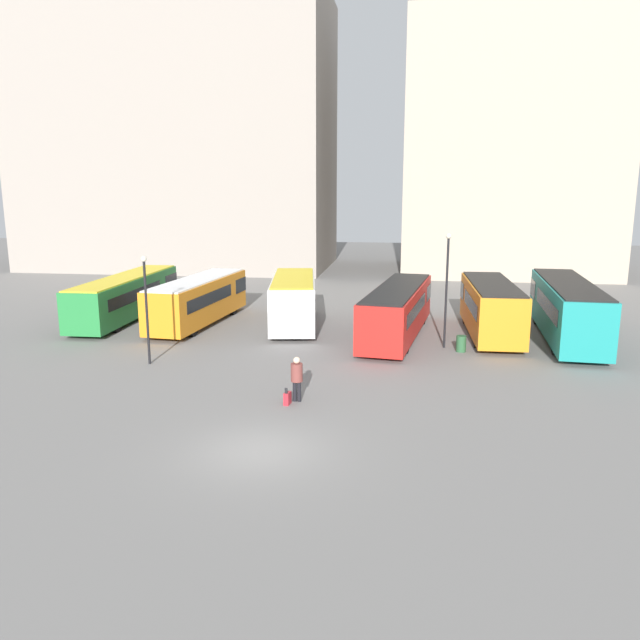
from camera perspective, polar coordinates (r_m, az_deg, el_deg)
The scene contains 14 objects.
ground_plane at distance 20.87m, azimuth -5.51°, elevation -11.79°, with size 160.00×160.00×0.00m, color slate.
building_block_left at distance 70.43m, azimuth -12.56°, elevation 16.21°, with size 31.33×16.60×27.84m.
building_block_right at distance 66.65m, azimuth 16.65°, elevation 14.60°, with size 19.97×15.98×23.99m.
bus_0 at distance 42.64m, azimuth -17.26°, elevation 2.18°, with size 2.70×12.56×2.78m.
bus_1 at distance 39.84m, azimuth -10.99°, elevation 1.89°, with size 3.35×10.78×2.86m.
bus_2 at distance 38.49m, azimuth -2.43°, elevation 1.88°, with size 3.99×9.43×3.05m.
bus_3 at distance 36.11m, azimuth 7.13°, elevation 1.00°, with size 4.09×12.10×2.88m.
bus_4 at distance 37.34m, azimuth 15.34°, elevation 1.18°, with size 2.70×9.76×3.08m.
bus_5 at distance 37.78m, azimuth 21.64°, elevation 1.04°, with size 3.36×12.35×3.25m.
traveler at distance 24.92m, azimuth -2.14°, elevation -5.05°, with size 0.53×0.53×1.84m.
suitcase at distance 24.85m, azimuth -3.00°, elevation -7.15°, with size 0.26×0.44×0.72m.
lamp_post_0 at distance 30.87m, azimuth -15.61°, elevation 1.71°, with size 0.28×0.28×5.26m.
lamp_post_1 at distance 33.45m, azimuth 11.51°, elevation 3.43°, with size 0.28×0.28×6.09m.
trash_bin at distance 33.39m, azimuth 12.78°, elevation -2.13°, with size 0.52×0.52×0.85m.
Camera 1 is at (4.62, -18.54, 8.39)m, focal length 35.00 mm.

